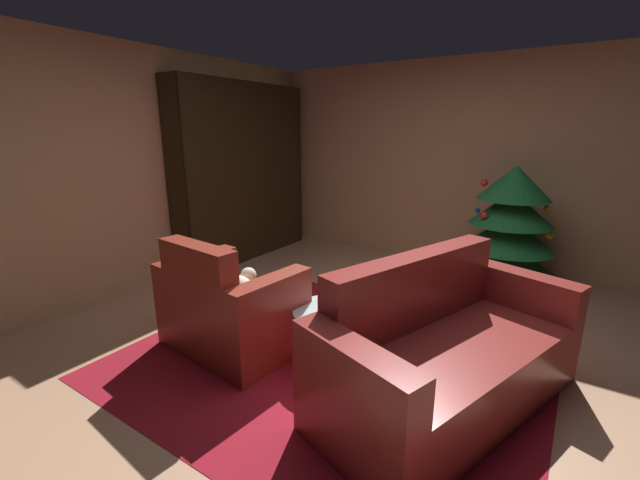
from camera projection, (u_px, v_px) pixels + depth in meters
ground_plane at (357, 350)px, 3.19m from camera, size 6.46×6.46×0.00m
wall_back at (462, 164)px, 5.05m from camera, size 5.42×0.06×2.53m
wall_left at (135, 170)px, 4.27m from camera, size 0.06×5.51×2.53m
area_rug at (331, 359)px, 3.06m from camera, size 2.94×2.51×0.01m
bookshelf_unit at (252, 174)px, 5.41m from camera, size 0.34×2.12×2.26m
armchair_red at (229, 310)px, 3.15m from camera, size 1.10×0.82×0.91m
couch_red at (445, 355)px, 2.54m from camera, size 1.35×1.98×0.91m
coffee_table at (335, 316)px, 2.97m from camera, size 0.62×0.62×0.40m
book_stack_on_table at (343, 306)px, 2.93m from camera, size 0.23×0.19×0.07m
bottle_on_table at (357, 300)px, 2.86m from camera, size 0.07×0.07×0.29m
decorated_tree at (509, 227)px, 4.35m from camera, size 1.04×1.04×1.33m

